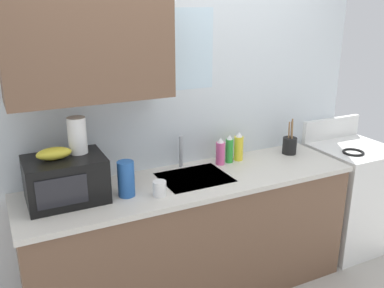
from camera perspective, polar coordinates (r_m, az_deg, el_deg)
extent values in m
cube|color=silver|center=(3.04, -2.92, 3.67)|extent=(3.07, 0.10, 2.50)
cube|color=brown|center=(2.56, -13.92, 12.67)|extent=(0.96, 0.32, 0.62)
cube|color=silver|center=(2.93, -2.22, 12.57)|extent=(0.56, 0.02, 0.55)
cube|color=brown|center=(3.07, 0.00, -12.81)|extent=(2.27, 0.60, 0.86)
cube|color=beige|center=(2.86, 0.00, -5.09)|extent=(2.30, 0.63, 0.03)
cube|color=#9EA0A5|center=(2.91, 0.34, -5.79)|extent=(0.46, 0.38, 0.14)
cylinder|color=#B2B5BA|center=(3.02, -1.52, -1.02)|extent=(0.03, 0.03, 0.23)
cube|color=white|center=(3.88, 20.34, -6.72)|extent=(0.60, 0.60, 0.90)
torus|color=black|center=(3.57, 20.95, -1.04)|extent=(0.17, 0.17, 0.02)
cube|color=white|center=(3.88, 18.28, 2.04)|extent=(0.60, 0.04, 0.18)
cube|color=black|center=(2.62, -16.71, -4.57)|extent=(0.46, 0.34, 0.27)
cube|color=black|center=(2.46, -17.13, -6.21)|extent=(0.28, 0.01, 0.17)
ellipsoid|color=gold|center=(2.55, -18.15, -1.23)|extent=(0.20, 0.11, 0.07)
cylinder|color=white|center=(2.60, -15.24, 1.14)|extent=(0.11, 0.11, 0.22)
cylinder|color=#E55999|center=(3.09, 3.85, -1.28)|extent=(0.07, 0.07, 0.17)
cone|color=white|center=(3.06, 3.89, 0.51)|extent=(0.05, 0.05, 0.04)
cylinder|color=green|center=(3.13, 5.06, -0.92)|extent=(0.06, 0.06, 0.18)
cone|color=white|center=(3.10, 5.12, 0.94)|extent=(0.04, 0.04, 0.04)
cylinder|color=yellow|center=(3.18, 6.31, -0.58)|extent=(0.07, 0.07, 0.18)
cone|color=white|center=(3.15, 6.38, 1.30)|extent=(0.05, 0.05, 0.04)
cylinder|color=#2659A5|center=(2.61, -8.90, -4.67)|extent=(0.10, 0.10, 0.22)
cylinder|color=white|center=(2.61, -4.40, -6.00)|extent=(0.08, 0.08, 0.09)
cylinder|color=black|center=(3.39, 13.03, -0.22)|extent=(0.11, 0.11, 0.13)
cylinder|color=olive|center=(3.36, 12.94, 1.11)|extent=(0.01, 0.02, 0.22)
cylinder|color=olive|center=(3.39, 13.27, 1.21)|extent=(0.02, 0.01, 0.22)
cylinder|color=olive|center=(3.35, 13.37, 1.26)|extent=(0.01, 0.03, 0.25)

